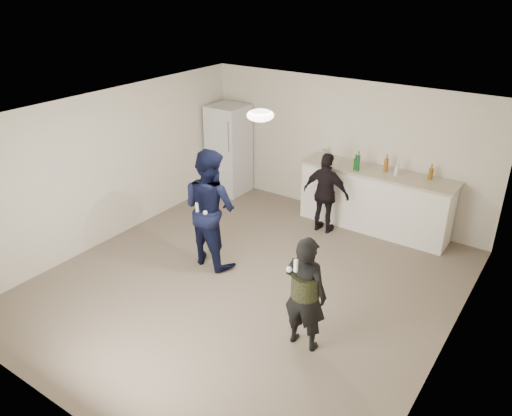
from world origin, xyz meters
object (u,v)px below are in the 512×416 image
Objects in this scene: counter at (374,202)px; man at (210,208)px; fridge at (229,150)px; spectator at (326,193)px; woman at (305,293)px; shaker at (324,153)px.

man is (-1.64, -2.47, 0.40)m from counter.
counter is 2.99m from man.
spectator is (2.45, -0.48, -0.18)m from fridge.
fridge is 1.21× the size of woman.
woman is at bearing -65.50° from shaker.
man reaches higher than spectator.
fridge reaches higher than woman.
woman is at bearing -42.20° from fridge.
fridge is at bearing -43.61° from woman.
man is 2.16m from spectator.
shaker is 0.12× the size of spectator.
man is at bearing -23.76° from woman.
spectator is at bearing -11.15° from fridge.
fridge reaches higher than shaker.
fridge reaches higher than spectator.
woman is (2.15, -0.88, -0.18)m from man.
spectator is (-1.17, 2.80, -0.03)m from woman.
man reaches higher than woman.
counter is 1.40× the size of man.
shaker is (-1.07, 0.11, 0.65)m from counter.
fridge is 2.82m from man.
spectator reaches higher than shaker.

